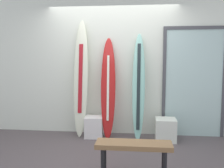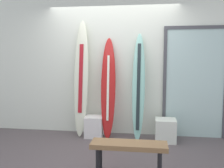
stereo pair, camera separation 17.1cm
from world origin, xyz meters
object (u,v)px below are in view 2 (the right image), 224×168
object	(u,v)px
glass_door	(195,81)
surfboard_ivory	(81,78)
display_block_left	(166,130)
display_block_center	(94,127)
bench	(129,148)
surfboard_crimson	(108,88)
surfboard_seafoam	(139,87)

from	to	relation	value
glass_door	surfboard_ivory	bearing A→B (deg)	-175.09
display_block_left	display_block_center	bearing A→B (deg)	176.72
display_block_center	bench	distance (m)	1.77
surfboard_crimson	display_block_left	size ratio (longest dim) A/B	4.63
surfboard_seafoam	glass_door	bearing A→B (deg)	13.32
glass_door	bench	world-z (taller)	glass_door
surfboard_crimson	glass_door	size ratio (longest dim) A/B	0.90
surfboard_crimson	bench	distance (m)	1.79
display_block_center	glass_door	size ratio (longest dim) A/B	0.19
display_block_center	glass_door	bearing A→B (deg)	8.20
surfboard_ivory	surfboard_seafoam	world-z (taller)	surfboard_ivory
bench	surfboard_seafoam	bearing A→B (deg)	88.11
bench	display_block_center	bearing A→B (deg)	116.43
surfboard_crimson	bench	size ratio (longest dim) A/B	1.99
surfboard_crimson	display_block_left	distance (m)	1.30
surfboard_seafoam	display_block_center	bearing A→B (deg)	-178.33
surfboard_ivory	glass_door	world-z (taller)	surfboard_ivory
surfboard_seafoam	glass_door	size ratio (longest dim) A/B	0.94
display_block_center	glass_door	world-z (taller)	glass_door
surfboard_ivory	glass_door	xyz separation A→B (m)	(2.14, 0.18, -0.03)
surfboard_crimson	display_block_center	world-z (taller)	surfboard_crimson
surfboard_crimson	surfboard_seafoam	world-z (taller)	surfboard_seafoam
surfboard_seafoam	display_block_left	bearing A→B (deg)	-11.45
bench	surfboard_crimson	bearing A→B (deg)	107.60
surfboard_ivory	display_block_left	xyz separation A→B (m)	(1.60, -0.16, -0.91)
surfboard_ivory	bench	distance (m)	2.09
surfboard_ivory	bench	bearing A→B (deg)	-57.72
surfboard_crimson	glass_door	distance (m)	1.63
display_block_center	bench	xyz separation A→B (m)	(0.78, -1.58, 0.20)
display_block_left	bench	size ratio (longest dim) A/B	0.43
surfboard_seafoam	display_block_center	xyz separation A→B (m)	(-0.84, -0.02, -0.77)
display_block_left	display_block_center	size ratio (longest dim) A/B	1.03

